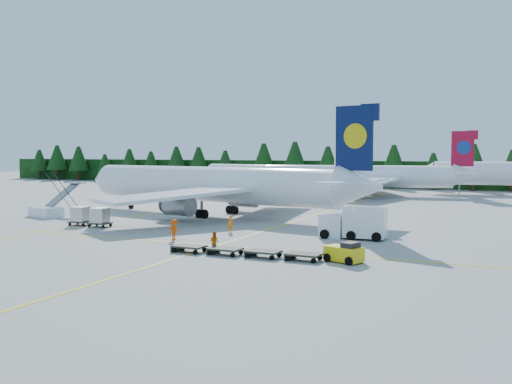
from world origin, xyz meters
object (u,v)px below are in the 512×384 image
at_px(airliner_navy, 203,185).
at_px(baggage_tug, 345,253).
at_px(service_truck, 353,223).
at_px(airstairs, 48,209).
at_px(airliner_red, 352,176).

relative_size(airliner_navy, baggage_tug, 14.66).
relative_size(service_truck, baggage_tug, 2.05).
distance_m(airstairs, baggage_tug, 43.82).
xyz_separation_m(service_truck, baggage_tug, (2.44, -11.38, -0.74)).
bearing_deg(baggage_tug, airliner_navy, 156.64).
distance_m(airliner_red, airstairs, 55.87).
distance_m(airliner_navy, airstairs, 19.42).
xyz_separation_m(airliner_navy, airliner_red, (8.61, 40.07, -0.35)).
relative_size(airliner_navy, airstairs, 6.25).
height_order(airliner_red, service_truck, airliner_red).
xyz_separation_m(airliner_red, service_truck, (14.16, -51.80, -2.08)).
distance_m(airliner_navy, service_truck, 25.73).
bearing_deg(airstairs, service_truck, 14.63).
distance_m(service_truck, baggage_tug, 11.66).
distance_m(airstairs, service_truck, 39.35).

